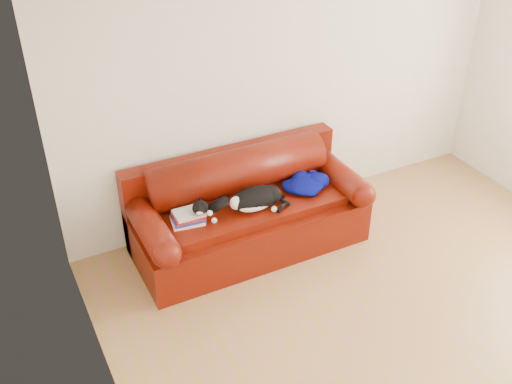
# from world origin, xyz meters

# --- Properties ---
(ground) EXTENTS (4.50, 4.50, 0.00)m
(ground) POSITION_xyz_m (0.00, 0.00, 0.00)
(ground) COLOR olive
(ground) RESTS_ON ground
(room_shell) EXTENTS (4.52, 4.02, 2.61)m
(room_shell) POSITION_xyz_m (0.12, 0.02, 1.67)
(room_shell) COLOR beige
(room_shell) RESTS_ON ground
(sofa_base) EXTENTS (2.10, 0.90, 0.50)m
(sofa_base) POSITION_xyz_m (-0.68, 1.49, 0.24)
(sofa_base) COLOR #430502
(sofa_base) RESTS_ON ground
(sofa_back) EXTENTS (2.10, 1.01, 0.88)m
(sofa_back) POSITION_xyz_m (-0.68, 1.74, 0.54)
(sofa_back) COLOR #430502
(sofa_back) RESTS_ON ground
(book_stack) EXTENTS (0.30, 0.25, 0.10)m
(book_stack) POSITION_xyz_m (-1.28, 1.44, 0.55)
(book_stack) COLOR white
(book_stack) RESTS_ON sofa_base
(cat) EXTENTS (0.65, 0.32, 0.24)m
(cat) POSITION_xyz_m (-0.67, 1.37, 0.59)
(cat) COLOR black
(cat) RESTS_ON sofa_base
(blanket) EXTENTS (0.50, 0.41, 0.13)m
(blanket) POSITION_xyz_m (-0.12, 1.44, 0.56)
(blanket) COLOR #02074A
(blanket) RESTS_ON sofa_base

